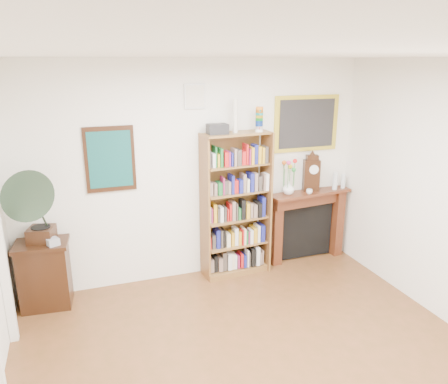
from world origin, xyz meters
The scene contains 14 objects.
room centered at (0.00, 0.00, 1.40)m, with size 4.51×5.01×2.81m.
teal_poster centered at (-1.05, 2.48, 1.65)m, with size 0.58×0.04×0.78m.
small_picture centered at (0.00, 2.48, 2.35)m, with size 0.26×0.04×0.30m.
gilt_painting centered at (1.55, 2.48, 1.95)m, with size 0.95×0.04×0.75m.
bookshelf centered at (0.48, 2.32, 1.07)m, with size 0.90×0.39×2.19m.
side_cabinet centered at (-1.90, 2.27, 0.40)m, with size 0.58×0.42×0.80m, color black.
fireplace centered at (1.59, 2.41, 0.59)m, with size 1.23×0.41×1.02m.
gramophone centered at (-1.88, 2.15, 1.30)m, with size 0.70×0.79×0.89m.
cd_stack centered at (-1.76, 2.15, 0.84)m, with size 0.12×0.12×0.08m, color silver.
mantel_clock centered at (1.62, 2.40, 1.27)m, with size 0.24×0.17×0.51m.
flower_vase centered at (1.25, 2.35, 1.11)m, with size 0.17×0.17×0.17m, color white.
teacup centered at (1.53, 2.26, 1.06)m, with size 0.08×0.08×0.07m, color silver.
bottle_left centered at (1.97, 2.34, 1.14)m, with size 0.07×0.07×0.24m, color silver.
bottle_right centered at (2.13, 2.36, 1.12)m, with size 0.06×0.06×0.20m, color silver.
Camera 1 is at (-1.45, -2.70, 2.77)m, focal length 35.00 mm.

